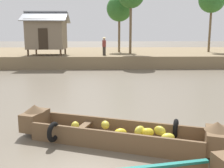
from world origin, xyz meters
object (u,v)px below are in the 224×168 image
object	(u,v)px
banana_boat	(117,133)
stilt_house_left	(47,34)
palm_tree_far	(119,9)
palm_tree_near	(212,0)
vendor_person	(104,45)

from	to	relation	value
banana_boat	stilt_house_left	bearing A→B (deg)	106.87
banana_boat	palm_tree_far	world-z (taller)	palm_tree_far
banana_boat	stilt_house_left	size ratio (longest dim) A/B	1.35
palm_tree_near	vendor_person	distance (m)	13.24
palm_tree_far	banana_boat	bearing A→B (deg)	-93.70
palm_tree_near	palm_tree_far	xyz separation A→B (m)	(-9.88, 0.14, -0.96)
stilt_house_left	palm_tree_near	size ratio (longest dim) A/B	0.56
stilt_house_left	vendor_person	distance (m)	5.32
palm_tree_near	vendor_person	size ratio (longest dim) A/B	4.20
banana_boat	vendor_person	size ratio (longest dim) A/B	3.18
stilt_house_left	palm_tree_far	world-z (taller)	palm_tree_far
stilt_house_left	palm_tree_near	distance (m)	17.63
banana_boat	palm_tree_near	world-z (taller)	palm_tree_near
banana_boat	palm_tree_far	distance (m)	22.88
banana_boat	vendor_person	xyz separation A→B (m)	(-0.22, 17.47, 1.72)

